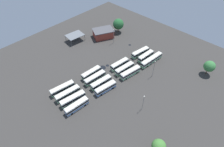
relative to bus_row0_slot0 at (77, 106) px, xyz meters
The scene contains 28 objects.
ground_plane 23.99m from the bus_row0_slot0, ahead, with size 123.25×123.25×0.00m, color #383533.
bus_row0_slot0 is the anchor object (origin of this frame).
bus_row0_slot1 4.11m from the bus_row0_slot0, 74.46° to the left, with size 11.43×4.30×3.44m.
bus_row0_slot2 8.09m from the bus_row0_slot0, 80.19° to the left, with size 11.51×4.02×3.44m.
bus_row0_slot3 12.19m from the bus_row0_slot0, 82.70° to the left, with size 11.38×4.31×3.44m.
bus_row1_slot0 15.20m from the bus_row0_slot0, ahead, with size 10.74×4.10×3.44m.
bus_row1_slot1 16.15m from the bus_row0_slot0, ahead, with size 10.76×3.76×3.44m.
bus_row1_slot2 17.36m from the bus_row0_slot0, 21.50° to the left, with size 11.38×3.53×3.44m.
bus_row1_slot3 19.93m from the bus_row0_slot0, 30.50° to the left, with size 10.51×3.18×3.44m.
bus_row2_slot0 30.74m from the bus_row0_slot0, ahead, with size 11.45×4.32×3.44m.
bus_row2_slot1 30.73m from the bus_row0_slot0, ahead, with size 11.09×3.71×3.44m.
bus_row2_slot2 31.80m from the bus_row0_slot0, ahead, with size 10.64×3.63×3.44m.
bus_row3_slot0 45.99m from the bus_row0_slot0, ahead, with size 14.66×3.88×3.44m.
bus_row3_slot1 46.17m from the bus_row0_slot0, ahead, with size 10.64×3.20×3.44m.
bus_row3_slot2 46.73m from the bus_row0_slot0, ahead, with size 11.25×4.26×3.44m.
depot_building 54.71m from the bus_row0_slot0, 33.86° to the left, with size 14.78×13.09×5.05m.
maintenance_shelter 50.40m from the bus_row0_slot0, 52.38° to the left, with size 10.69×8.48×4.01m.
lamp_post_by_building 39.57m from the bus_row0_slot0, 17.35° to the right, with size 0.56×0.28×9.58m.
lamp_post_near_entrance 49.71m from the bus_row0_slot0, 25.40° to the left, with size 0.56×0.28×9.56m.
lamp_post_far_corner 27.27m from the bus_row0_slot0, 47.02° to the right, with size 0.56×0.28×8.61m.
tree_east_edge 65.14m from the bus_row0_slot0, 27.80° to the right, with size 5.41×5.41×7.71m.
tree_northwest 35.27m from the bus_row0_slot0, 77.60° to the right, with size 4.86×4.86×7.09m.
tree_north_edge 62.68m from the bus_row0_slot0, 26.21° to the left, with size 6.75×6.75×9.00m.
puddle_back_corner 51.78m from the bus_row0_slot0, 14.41° to the left, with size 1.59×1.59×0.01m, color black.
puddle_centre_drain 29.55m from the bus_row0_slot0, 19.17° to the left, with size 1.74×1.74×0.01m, color black.
puddle_front_lane 26.93m from the bus_row0_slot0, 22.61° to the left, with size 3.63×3.63×0.01m, color black.
puddle_near_shelter 38.25m from the bus_row0_slot0, ahead, with size 2.39×2.39×0.01m, color black.
puddle_between_rows 46.81m from the bus_row0_slot0, ahead, with size 4.31×4.31×0.01m, color black.
Camera 1 is at (-45.74, -44.36, 64.30)m, focal length 29.30 mm.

